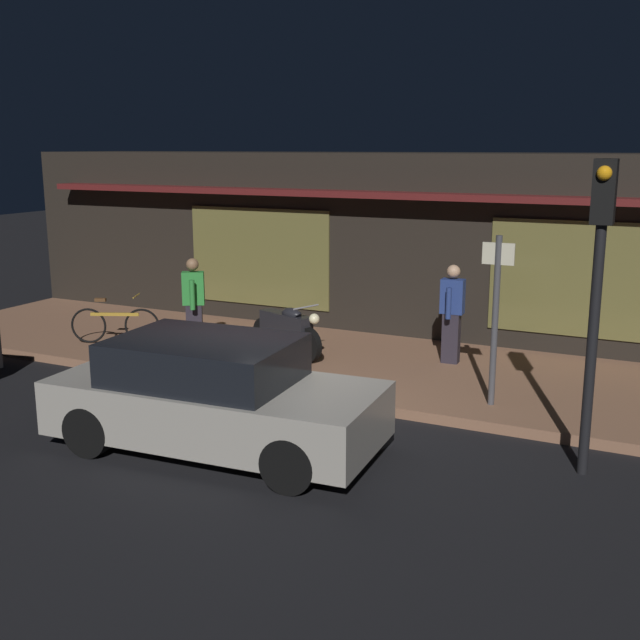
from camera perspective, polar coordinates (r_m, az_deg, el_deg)
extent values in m
plane|color=black|center=(10.65, -2.94, -7.85)|extent=(60.00, 60.00, 0.00)
cube|color=#8C6047|center=(13.20, 3.32, -3.42)|extent=(18.00, 4.00, 0.15)
cube|color=black|center=(16.00, 8.08, 5.62)|extent=(18.00, 2.80, 3.60)
cube|color=brown|center=(16.04, -4.52, 4.64)|extent=(3.20, 0.04, 2.00)
cube|color=brown|center=(13.99, 18.81, 2.82)|extent=(3.20, 0.04, 2.00)
cube|color=#591919|center=(14.34, 6.17, 9.08)|extent=(16.20, 0.50, 0.12)
cylinder|color=black|center=(13.89, -4.00, -1.02)|extent=(0.60, 0.33, 0.60)
cylinder|color=black|center=(13.08, -0.93, -1.85)|extent=(0.60, 0.33, 0.60)
cube|color=black|center=(13.41, -2.52, -0.26)|extent=(1.13, 0.65, 0.36)
ellipsoid|color=black|center=(13.26, -2.11, 0.47)|extent=(0.50, 0.38, 0.20)
sphere|color=#F9EDB7|center=(12.85, -0.43, 0.08)|extent=(0.18, 0.18, 0.18)
cylinder|color=gray|center=(12.95, -1.03, 0.96)|extent=(0.22, 0.52, 0.03)
torus|color=black|center=(14.98, -16.65, -0.40)|extent=(0.62, 0.30, 0.66)
torus|color=black|center=(14.69, -12.95, -0.44)|extent=(0.62, 0.30, 0.66)
cube|color=#B78C2D|center=(14.78, -14.86, 0.41)|extent=(0.84, 0.40, 0.06)
cube|color=brown|center=(14.80, -15.85, 1.44)|extent=(0.22, 0.15, 0.06)
cylinder|color=#B78C2D|center=(14.59, -13.36, 1.75)|extent=(0.19, 0.39, 0.02)
cube|color=#28232D|center=(13.95, -9.20, -0.57)|extent=(0.34, 0.31, 0.85)
cube|color=#2D8C38|center=(13.80, -9.31, 2.32)|extent=(0.44, 0.38, 0.58)
sphere|color=#8C6647|center=(13.74, -9.37, 4.05)|extent=(0.22, 0.22, 0.22)
cylinder|color=#2D8C38|center=(13.56, -9.38, 1.84)|extent=(0.12, 0.12, 0.52)
cylinder|color=#2D8C38|center=(14.07, -9.22, 2.23)|extent=(0.12, 0.12, 0.52)
cube|color=#28232D|center=(13.22, 9.61, -1.32)|extent=(0.29, 0.21, 0.85)
cube|color=navy|center=(13.06, 9.73, 1.73)|extent=(0.39, 0.24, 0.58)
sphere|color=tan|center=(12.99, 9.80, 3.55)|extent=(0.22, 0.22, 0.22)
cylinder|color=navy|center=(12.83, 9.44, 1.22)|extent=(0.09, 0.09, 0.52)
cylinder|color=navy|center=(13.33, 9.98, 1.62)|extent=(0.09, 0.09, 0.52)
cylinder|color=#47474C|center=(11.00, 12.74, -0.13)|extent=(0.09, 0.09, 2.40)
cube|color=beige|center=(10.84, 12.99, 4.77)|extent=(0.44, 0.03, 0.30)
cylinder|color=black|center=(9.18, 19.49, -0.20)|extent=(0.12, 0.12, 3.60)
cube|color=black|center=(8.98, 20.17, 8.85)|extent=(0.24, 0.24, 0.70)
sphere|color=orange|center=(8.85, 20.18, 10.10)|extent=(0.16, 0.16, 0.16)
cylinder|color=black|center=(9.97, 1.48, -7.33)|extent=(0.65, 0.26, 0.64)
cylinder|color=black|center=(8.63, -2.29, -10.60)|extent=(0.65, 0.26, 0.64)
cylinder|color=black|center=(11.17, -11.63, -5.37)|extent=(0.65, 0.26, 0.64)
cylinder|color=black|center=(9.99, -16.65, -7.84)|extent=(0.65, 0.26, 0.64)
cube|color=#9E998E|center=(9.78, -7.63, -6.41)|extent=(4.20, 2.00, 0.68)
cube|color=black|center=(9.69, -8.49, -3.21)|extent=(2.29, 1.73, 0.64)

